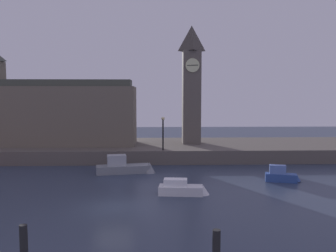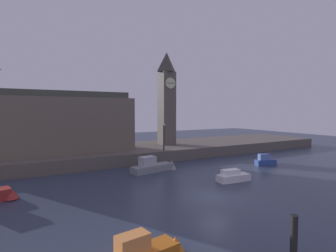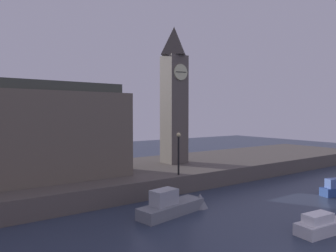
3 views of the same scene
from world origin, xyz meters
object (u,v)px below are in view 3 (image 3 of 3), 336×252
Objects in this scene: clock_tower at (174,93)px; parliament_hall at (4,132)px; boat_ferry_white at (324,224)px; boat_cruiser_grey at (177,205)px; streetlamp at (179,148)px.

clock_tower is 16.57m from parliament_hall.
parliament_hall is at bearing -177.05° from clock_tower.
parliament_hall is 4.54× the size of boat_ferry_white.
boat_ferry_white is 8.89m from boat_cruiser_grey.
clock_tower reaches higher than boat_ferry_white.
streetlamp reaches higher than boat_cruiser_grey.
parliament_hall reaches higher than boat_cruiser_grey.
boat_ferry_white is at bearing -83.37° from streetlamp.
parliament_hall is 4.93× the size of streetlamp.
boat_ferry_white is at bearing -97.19° from clock_tower.
boat_ferry_white is (13.97, -16.58, -4.89)m from parliament_hall.
boat_ferry_white is at bearing -57.46° from boat_cruiser_grey.
parliament_hall reaches higher than boat_ferry_white.
parliament_hall is at bearing 135.31° from boat_cruiser_grey.
clock_tower reaches higher than boat_cruiser_grey.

